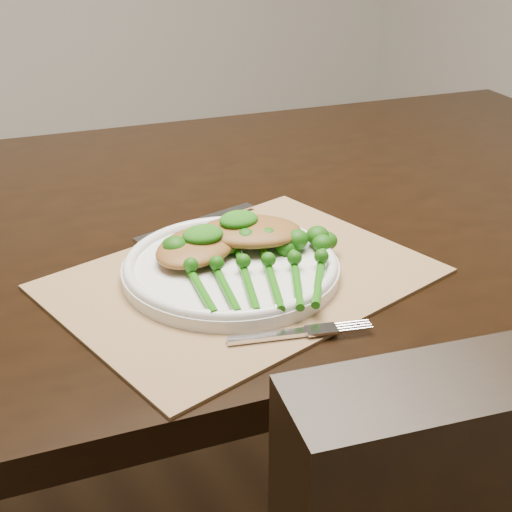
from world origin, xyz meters
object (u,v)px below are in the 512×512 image
dining_table (233,402)px  placemat (242,278)px  broccolini_bundle (259,277)px  dinner_plate (231,266)px  chicken_fillet_left (198,246)px

dining_table → placemat: placemat is taller
dining_table → broccolini_bundle: size_ratio=7.38×
placemat → dinner_plate: bearing=118.2°
dining_table → placemat: 0.44m
dining_table → placemat: size_ratio=4.03×
placemat → dinner_plate: size_ratio=1.63×
dining_table → placemat: (-0.09, -0.22, 0.37)m
placemat → chicken_fillet_left: size_ratio=3.41×
dining_table → broccolini_bundle: bearing=-101.5°
broccolini_bundle → chicken_fillet_left: bearing=130.8°
placemat → broccolini_bundle: bearing=-102.8°
dining_table → dinner_plate: (-0.10, -0.20, 0.39)m
dining_table → broccolini_bundle: 0.48m
chicken_fillet_left → broccolini_bundle: 0.10m
broccolini_bundle → dining_table: bearing=90.7°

